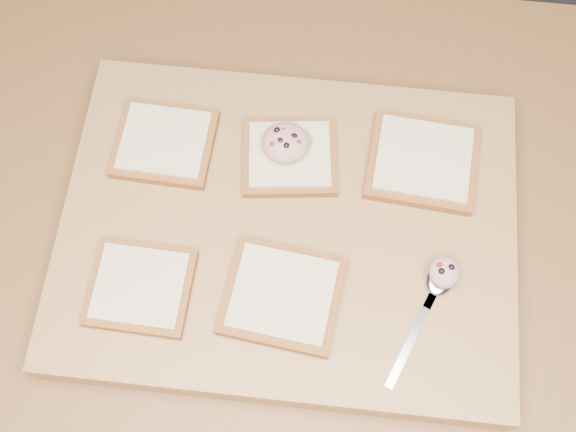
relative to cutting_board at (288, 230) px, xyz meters
name	(u,v)px	position (x,y,z in m)	size (l,w,h in m)	color
ground	(353,393)	(0.15, -0.02, -0.92)	(4.00, 4.00, 0.00)	#515459
island_counter	(375,350)	(0.15, -0.02, -0.47)	(2.00, 0.80, 0.90)	slate
cutting_board	(288,230)	(0.00, 0.00, 0.00)	(0.51, 0.39, 0.04)	#B1784B
bread_far_left	(165,143)	(-0.15, 0.08, 0.03)	(0.12, 0.11, 0.02)	brown
bread_far_center	(290,157)	(-0.01, 0.08, 0.03)	(0.12, 0.11, 0.02)	brown
bread_far_right	(423,161)	(0.15, 0.09, 0.03)	(0.13, 0.12, 0.02)	brown
bread_near_left	(140,287)	(-0.15, -0.09, 0.03)	(0.11, 0.10, 0.02)	brown
bread_near_center	(283,296)	(0.00, -0.09, 0.03)	(0.13, 0.12, 0.02)	brown
tuna_salad_dollop	(286,142)	(-0.01, 0.09, 0.05)	(0.06, 0.05, 0.03)	#D59E88
spoon	(437,286)	(0.17, -0.06, 0.03)	(0.08, 0.16, 0.01)	silver
spoon_salad	(444,272)	(0.17, -0.05, 0.04)	(0.03, 0.04, 0.02)	#D59E88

